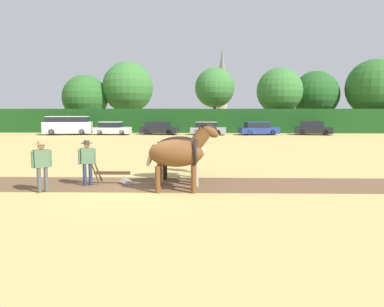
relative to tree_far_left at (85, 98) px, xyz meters
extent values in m
plane|color=tan|center=(14.64, -38.92, -4.50)|extent=(240.00, 240.00, 0.00)
cube|color=brown|center=(11.50, -37.86, -4.49)|extent=(28.54, 3.31, 0.01)
cube|color=#194719|center=(14.64, -5.35, -3.01)|extent=(63.54, 1.29, 2.97)
cylinder|color=#4C3823|center=(0.00, 0.00, -3.11)|extent=(0.44, 0.44, 2.78)
sphere|color=#2D6628|center=(0.00, 0.00, 0.01)|extent=(6.27, 6.27, 6.27)
cylinder|color=#423323|center=(5.90, 0.75, -2.49)|extent=(0.44, 0.44, 4.01)
sphere|color=#387533|center=(5.90, 0.75, 1.46)|extent=(7.10, 7.10, 7.10)
cylinder|color=#423323|center=(18.03, -0.71, -2.34)|extent=(0.44, 0.44, 4.32)
sphere|color=#387533|center=(18.03, -0.71, 1.30)|extent=(5.35, 5.35, 5.35)
cylinder|color=#4C3823|center=(26.64, -1.39, -2.67)|extent=(0.44, 0.44, 3.65)
sphere|color=#387533|center=(26.64, -1.39, 0.83)|extent=(6.10, 6.10, 6.10)
cylinder|color=#423323|center=(31.97, 0.64, -2.92)|extent=(0.44, 0.44, 3.15)
sphere|color=#235623|center=(31.97, 0.64, 0.42)|extent=(6.44, 6.44, 6.44)
cylinder|color=brown|center=(39.14, -1.20, -2.66)|extent=(0.44, 0.44, 3.68)
sphere|color=#2D6628|center=(39.14, -1.20, 1.24)|extent=(7.49, 7.49, 7.49)
cylinder|color=gray|center=(20.26, 27.77, -0.96)|extent=(2.20, 2.20, 7.08)
cone|color=slate|center=(20.26, 27.77, 6.91)|extent=(2.42, 2.42, 8.65)
ellipsoid|color=brown|center=(15.79, -39.01, -3.12)|extent=(1.94, 1.04, 0.96)
cylinder|color=brown|center=(16.42, -38.72, -4.03)|extent=(0.18, 0.18, 0.94)
cylinder|color=brown|center=(16.42, -39.28, -4.03)|extent=(0.18, 0.18, 0.94)
cylinder|color=brown|center=(15.16, -38.74, -4.03)|extent=(0.18, 0.18, 0.94)
cylinder|color=brown|center=(15.17, -39.29, -4.03)|extent=(0.18, 0.18, 0.94)
cylinder|color=brown|center=(16.61, -39.00, -2.64)|extent=(0.81, 0.47, 0.88)
ellipsoid|color=brown|center=(17.00, -38.99, -2.36)|extent=(0.68, 0.27, 0.54)
cube|color=gray|center=(16.78, -38.99, -2.44)|extent=(0.39, 0.09, 0.53)
cylinder|color=gray|center=(14.88, -39.02, -3.23)|extent=(0.30, 0.12, 0.71)
torus|color=black|center=(16.47, -39.00, -3.05)|extent=(0.12, 0.97, 0.97)
ellipsoid|color=#B2A38E|center=(15.78, -37.80, -3.20)|extent=(2.15, 0.95, 0.88)
cylinder|color=#B2A38E|center=(16.47, -37.54, -4.04)|extent=(0.18, 0.18, 0.91)
cylinder|color=#B2A38E|center=(16.48, -38.05, -4.04)|extent=(0.18, 0.18, 0.91)
cylinder|color=#B2A38E|center=(15.08, -37.56, -4.04)|extent=(0.18, 0.18, 0.91)
cylinder|color=#B2A38E|center=(15.08, -38.06, -4.04)|extent=(0.18, 0.18, 0.91)
cylinder|color=#B2A38E|center=(16.69, -37.79, -2.74)|extent=(0.76, 0.43, 0.82)
ellipsoid|color=#B2A38E|center=(17.05, -37.78, -2.48)|extent=(0.68, 0.27, 0.54)
cube|color=black|center=(16.85, -37.79, -2.56)|extent=(0.38, 0.09, 0.50)
cylinder|color=black|center=(14.76, -37.81, -3.29)|extent=(0.30, 0.12, 0.71)
torus|color=black|center=(16.53, -37.79, -3.13)|extent=(0.12, 0.90, 0.90)
ellipsoid|color=black|center=(15.76, -36.60, -3.18)|extent=(2.00, 1.02, 0.94)
cylinder|color=black|center=(16.40, -36.31, -4.05)|extent=(0.18, 0.18, 0.90)
cylinder|color=black|center=(16.41, -36.86, -4.05)|extent=(0.18, 0.18, 0.90)
cylinder|color=black|center=(15.11, -36.33, -4.05)|extent=(0.18, 0.18, 0.90)
cylinder|color=black|center=(15.12, -36.88, -4.05)|extent=(0.18, 0.18, 0.90)
cylinder|color=black|center=(16.61, -36.58, -2.67)|extent=(0.85, 0.46, 0.93)
ellipsoid|color=black|center=(17.03, -36.58, -2.36)|extent=(0.68, 0.27, 0.54)
cube|color=black|center=(16.80, -36.58, -2.47)|extent=(0.43, 0.09, 0.58)
cylinder|color=black|center=(14.81, -36.61, -3.28)|extent=(0.30, 0.12, 0.71)
torus|color=black|center=(16.46, -36.59, -3.10)|extent=(0.12, 0.96, 0.96)
cube|color=#4C331E|center=(13.21, -37.83, -4.05)|extent=(1.41, 0.12, 0.12)
cube|color=#939399|center=(13.77, -37.83, -4.40)|extent=(0.48, 0.21, 0.39)
cylinder|color=#4C331E|center=(12.57, -37.64, -3.95)|extent=(0.40, 0.07, 0.96)
cylinder|color=#4C331E|center=(12.58, -38.04, -3.95)|extent=(0.40, 0.07, 0.96)
cylinder|color=#28334C|center=(12.42, -38.04, -4.07)|extent=(0.14, 0.14, 0.85)
cylinder|color=#28334C|center=(12.23, -38.16, -4.07)|extent=(0.14, 0.14, 0.85)
cube|color=#4C6B4C|center=(12.32, -38.10, -3.35)|extent=(0.52, 0.44, 0.60)
sphere|color=tan|center=(12.32, -38.10, -2.93)|extent=(0.23, 0.23, 0.23)
cylinder|color=#4C6B4C|center=(12.57, -37.94, -3.37)|extent=(0.09, 0.09, 0.56)
cylinder|color=#4C6B4C|center=(12.08, -38.26, -3.37)|extent=(0.09, 0.09, 0.56)
cylinder|color=#42382D|center=(12.32, -38.10, -2.86)|extent=(0.44, 0.44, 0.02)
cylinder|color=#42382D|center=(12.32, -38.10, -2.81)|extent=(0.22, 0.22, 0.10)
cylinder|color=#4C4C4C|center=(16.40, -34.87, -4.11)|extent=(0.14, 0.14, 0.78)
cylinder|color=#4C4C4C|center=(16.23, -34.98, -4.11)|extent=(0.14, 0.14, 0.78)
cube|color=#4C6B4C|center=(16.32, -34.93, -3.45)|extent=(0.49, 0.41, 0.55)
sphere|color=tan|center=(16.32, -34.93, -3.06)|extent=(0.21, 0.21, 0.21)
cylinder|color=#4C6B4C|center=(16.55, -34.79, -3.47)|extent=(0.09, 0.09, 0.52)
cylinder|color=#4C6B4C|center=(16.08, -35.07, -3.47)|extent=(0.09, 0.09, 0.52)
cylinder|color=tan|center=(16.32, -34.93, -3.00)|extent=(0.40, 0.40, 0.02)
cylinder|color=tan|center=(16.32, -34.93, -2.95)|extent=(0.20, 0.20, 0.10)
cylinder|color=#4C4C4C|center=(11.20, -39.25, -4.05)|extent=(0.14, 0.14, 0.89)
cylinder|color=#4C4C4C|center=(11.02, -39.40, -4.05)|extent=(0.14, 0.14, 0.89)
cube|color=#4C6B4C|center=(11.11, -39.32, -3.29)|extent=(0.53, 0.48, 0.63)
sphere|color=tan|center=(11.11, -39.32, -2.85)|extent=(0.24, 0.24, 0.24)
cylinder|color=#4C6B4C|center=(11.35, -39.13, -3.32)|extent=(0.09, 0.09, 0.59)
cylinder|color=#4C6B4C|center=(10.87, -39.51, -3.32)|extent=(0.09, 0.09, 0.59)
cylinder|color=tan|center=(11.11, -39.32, -2.78)|extent=(0.46, 0.46, 0.02)
cylinder|color=tan|center=(11.11, -39.32, -2.73)|extent=(0.23, 0.23, 0.10)
cube|color=silver|center=(1.07, -9.78, -3.66)|extent=(5.57, 2.90, 1.28)
cube|color=black|center=(1.07, -9.78, -2.73)|extent=(4.91, 2.59, 0.58)
cube|color=silver|center=(1.07, -9.78, -2.41)|extent=(4.91, 2.59, 0.06)
cylinder|color=black|center=(2.54, -8.61, -4.13)|extent=(0.76, 0.34, 0.74)
cylinder|color=black|center=(2.84, -10.40, -4.13)|extent=(0.76, 0.34, 0.74)
cylinder|color=black|center=(-0.70, -9.17, -4.13)|extent=(0.76, 0.34, 0.74)
cylinder|color=black|center=(-0.39, -10.96, -4.13)|extent=(0.76, 0.34, 0.74)
cube|color=silver|center=(6.17, -9.57, -3.98)|extent=(4.09, 1.94, 0.69)
cube|color=black|center=(5.97, -9.56, -3.35)|extent=(2.47, 1.72, 0.58)
cube|color=silver|center=(5.97, -9.56, -3.03)|extent=(2.47, 1.72, 0.06)
cylinder|color=black|center=(7.45, -8.79, -4.19)|extent=(0.62, 0.23, 0.61)
cylinder|color=black|center=(7.41, -10.41, -4.19)|extent=(0.62, 0.23, 0.61)
cylinder|color=black|center=(4.94, -8.73, -4.19)|extent=(0.62, 0.23, 0.61)
cylinder|color=black|center=(4.90, -10.35, -4.19)|extent=(0.62, 0.23, 0.61)
cube|color=black|center=(11.49, -8.93, -3.97)|extent=(4.58, 2.48, 0.69)
cube|color=black|center=(11.28, -8.89, -3.35)|extent=(2.84, 2.02, 0.57)
cube|color=black|center=(11.28, -8.89, -3.03)|extent=(2.84, 2.02, 0.06)
cylinder|color=black|center=(12.95, -8.37, -4.17)|extent=(0.68, 0.32, 0.65)
cylinder|color=black|center=(12.69, -9.92, -4.17)|extent=(0.68, 0.32, 0.65)
cylinder|color=black|center=(10.29, -7.93, -4.17)|extent=(0.68, 0.32, 0.65)
cylinder|color=black|center=(10.03, -9.48, -4.17)|extent=(0.68, 0.32, 0.65)
cube|color=#9E9EA8|center=(17.13, -9.50, -3.98)|extent=(4.13, 2.41, 0.69)
cube|color=black|center=(16.94, -9.46, -3.35)|extent=(2.57, 1.97, 0.57)
cube|color=#9E9EA8|center=(16.94, -9.46, -3.03)|extent=(2.57, 1.97, 0.06)
cylinder|color=black|center=(18.45, -8.94, -4.18)|extent=(0.66, 0.33, 0.63)
cylinder|color=black|center=(18.18, -10.47, -4.18)|extent=(0.66, 0.33, 0.63)
cylinder|color=black|center=(16.08, -8.53, -4.18)|extent=(0.66, 0.33, 0.63)
cylinder|color=black|center=(15.81, -10.05, -4.18)|extent=(0.66, 0.33, 0.63)
cube|color=navy|center=(22.91, -9.14, -3.99)|extent=(4.63, 2.50, 0.68)
cube|color=black|center=(22.69, -9.18, -3.36)|extent=(2.87, 2.03, 0.57)
cube|color=navy|center=(22.69, -9.18, -3.04)|extent=(2.87, 2.03, 0.06)
cylinder|color=black|center=(24.12, -8.14, -4.19)|extent=(0.64, 0.32, 0.61)
cylinder|color=black|center=(24.38, -9.69, -4.19)|extent=(0.64, 0.32, 0.61)
cylinder|color=black|center=(21.44, -8.60, -4.19)|extent=(0.64, 0.32, 0.61)
cylinder|color=black|center=(21.70, -10.15, -4.19)|extent=(0.64, 0.32, 0.61)
cube|color=black|center=(29.14, -8.89, -3.96)|extent=(4.37, 2.51, 0.73)
cube|color=black|center=(28.94, -8.85, -3.29)|extent=(2.73, 2.01, 0.62)
cube|color=black|center=(28.94, -8.85, -2.94)|extent=(2.73, 2.01, 0.06)
cylinder|color=black|center=(30.54, -8.42, -4.19)|extent=(0.65, 0.34, 0.61)
cylinder|color=black|center=(30.23, -9.88, -4.19)|extent=(0.65, 0.34, 0.61)
cylinder|color=black|center=(28.04, -7.90, -4.19)|extent=(0.65, 0.34, 0.61)
cylinder|color=black|center=(27.74, -9.36, -4.19)|extent=(0.65, 0.34, 0.61)
camera|label=1|loc=(16.83, -52.05, -1.59)|focal=35.00mm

